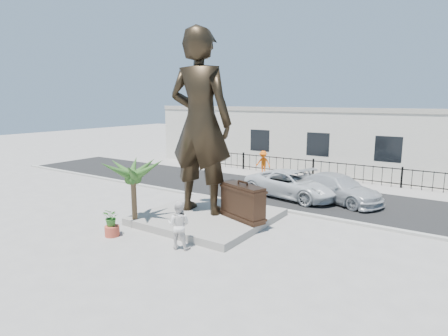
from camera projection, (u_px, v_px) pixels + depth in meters
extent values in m
plane|color=#9E9991|center=(196.00, 232.00, 14.95)|extent=(100.00, 100.00, 0.00)
cube|color=black|center=(282.00, 192.00, 21.48)|extent=(40.00, 7.00, 0.01)
cube|color=#A5A399|center=(252.00, 205.00, 18.61)|extent=(40.00, 0.25, 0.12)
cube|color=#9E9991|center=(308.00, 180.00, 24.74)|extent=(40.00, 2.50, 0.02)
cube|color=gray|center=(208.00, 217.00, 16.42)|extent=(5.20, 5.20, 0.30)
cube|color=black|center=(313.00, 169.00, 25.29)|extent=(22.00, 0.10, 1.20)
cube|color=silver|center=(334.00, 140.00, 28.43)|extent=(28.00, 7.00, 4.40)
imported|color=black|center=(200.00, 123.00, 16.06)|extent=(3.11, 2.27, 7.87)
cube|color=black|center=(243.00, 202.00, 15.44)|extent=(2.21, 1.31, 1.48)
imported|color=white|center=(179.00, 225.00, 13.16)|extent=(1.01, 0.89, 1.73)
imported|color=silver|center=(292.00, 184.00, 20.11)|extent=(5.52, 3.21, 1.45)
imported|color=#B6B9BB|center=(338.00, 188.00, 19.33)|extent=(5.18, 3.49, 1.39)
imported|color=#E55B0C|center=(263.00, 163.00, 26.18)|extent=(1.12, 0.69, 1.68)
cylinder|color=#B5432F|center=(112.00, 231.00, 14.48)|extent=(0.56, 0.56, 0.40)
imported|color=#2F6C23|center=(111.00, 217.00, 14.38)|extent=(0.64, 0.56, 0.70)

